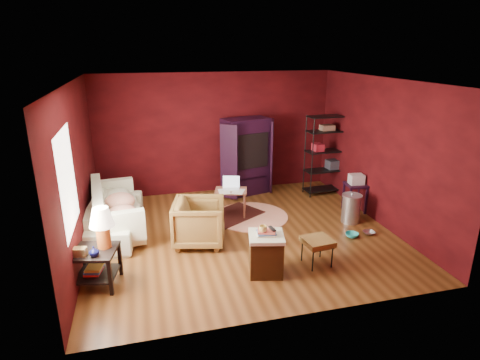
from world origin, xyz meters
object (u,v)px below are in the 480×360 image
at_px(side_table, 99,240).
at_px(tv_armoire, 246,155).
at_px(sofa, 114,211).
at_px(hamper, 266,253).
at_px(laptop_desk, 231,192).
at_px(armchair, 199,220).
at_px(wire_shelving, 326,151).

xyz_separation_m(side_table, tv_armoire, (3.06, 3.20, 0.22)).
xyz_separation_m(sofa, hamper, (2.32, -2.07, -0.08)).
height_order(hamper, tv_armoire, tv_armoire).
bearing_deg(hamper, sofa, 138.20).
distance_m(hamper, laptop_desk, 2.32).
xyz_separation_m(armchair, wire_shelving, (3.27, 1.83, 0.58)).
bearing_deg(side_table, sofa, 86.57).
distance_m(sofa, laptop_desk, 2.32).
xyz_separation_m(sofa, side_table, (-0.10, -1.75, 0.29)).
relative_size(armchair, hamper, 1.20).
bearing_deg(sofa, side_table, -176.80).
bearing_deg(sofa, wire_shelving, -71.57).
relative_size(sofa, armchair, 2.43).
bearing_deg(tv_armoire, armchair, -137.16).
distance_m(sofa, armchair, 1.70).
xyz_separation_m(side_table, hamper, (2.42, -0.32, -0.37)).
bearing_deg(wire_shelving, tv_armoire, 161.80).
height_order(laptop_desk, tv_armoire, tv_armoire).
relative_size(laptop_desk, wire_shelving, 0.43).
bearing_deg(laptop_desk, wire_shelving, 33.13).
bearing_deg(side_table, wire_shelving, 29.42).
distance_m(armchair, laptop_desk, 1.37).
height_order(side_table, wire_shelving, wire_shelving).
height_order(laptop_desk, wire_shelving, wire_shelving).
distance_m(sofa, hamper, 3.11).
height_order(armchair, side_table, side_table).
bearing_deg(wire_shelving, armchair, -154.46).
bearing_deg(side_table, laptop_desk, 39.59).
distance_m(side_table, laptop_desk, 3.13).
xyz_separation_m(armchair, laptop_desk, (0.83, 1.09, 0.05)).
bearing_deg(armchair, wire_shelving, -47.15).
height_order(sofa, side_table, side_table).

